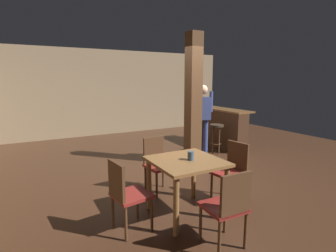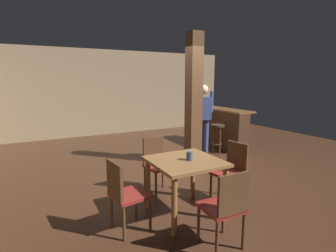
% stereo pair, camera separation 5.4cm
% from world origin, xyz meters
% --- Properties ---
extents(ground_plane, '(10.80, 10.80, 0.00)m').
position_xyz_m(ground_plane, '(0.00, 0.00, 0.00)').
color(ground_plane, '#382114').
extents(wall_back, '(8.00, 0.10, 2.80)m').
position_xyz_m(wall_back, '(0.00, 4.50, 1.40)').
color(wall_back, '#756047').
rests_on(wall_back, ground_plane).
extents(pillar, '(0.28, 0.28, 2.80)m').
position_xyz_m(pillar, '(0.35, 0.43, 1.40)').
color(pillar, '#4C301C').
rests_on(pillar, ground_plane).
extents(dining_table, '(0.90, 0.90, 0.77)m').
position_xyz_m(dining_table, '(-0.98, -1.39, 0.64)').
color(dining_table, brown).
rests_on(dining_table, ground_plane).
extents(chair_east, '(0.47, 0.47, 0.89)m').
position_xyz_m(chair_east, '(-0.15, -1.37, 0.51)').
color(chair_east, maroon).
rests_on(chair_east, ground_plane).
extents(chair_west, '(0.47, 0.47, 0.89)m').
position_xyz_m(chair_west, '(-1.84, -1.40, 0.51)').
color(chair_west, maroon).
rests_on(chair_west, ground_plane).
extents(chair_south, '(0.44, 0.44, 0.89)m').
position_xyz_m(chair_south, '(-1.00, -2.24, 0.51)').
color(chair_south, maroon).
rests_on(chair_south, ground_plane).
extents(chair_north, '(0.46, 0.46, 0.89)m').
position_xyz_m(chair_north, '(-0.99, -0.53, 0.51)').
color(chair_north, maroon).
rests_on(chair_north, ground_plane).
extents(napkin_cup, '(0.09, 0.09, 0.12)m').
position_xyz_m(napkin_cup, '(-0.93, -1.42, 0.83)').
color(napkin_cup, '#33475B').
rests_on(napkin_cup, dining_table).
extents(standing_person, '(0.47, 0.30, 1.72)m').
position_xyz_m(standing_person, '(0.64, 0.49, 1.00)').
color(standing_person, navy).
rests_on(standing_person, ground_plane).
extents(bar_counter, '(0.56, 1.96, 1.04)m').
position_xyz_m(bar_counter, '(1.89, 1.45, 0.53)').
color(bar_counter, brown).
rests_on(bar_counter, ground_plane).
extents(bar_stool_near, '(0.34, 0.34, 0.73)m').
position_xyz_m(bar_stool_near, '(1.32, 0.82, 0.55)').
color(bar_stool_near, '#2D2319').
rests_on(bar_stool_near, ground_plane).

